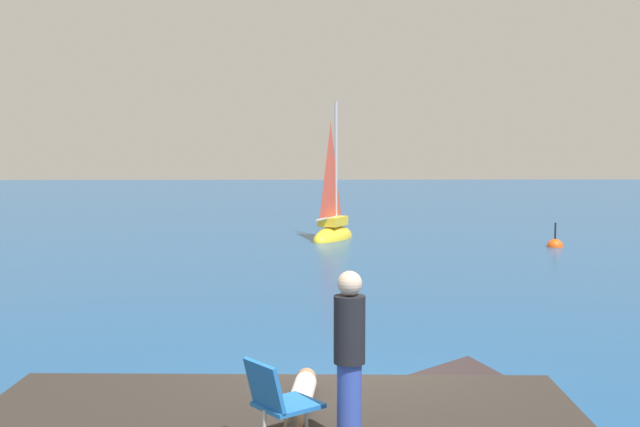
{
  "coord_description": "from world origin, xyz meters",
  "views": [
    {
      "loc": [
        -0.69,
        -9.93,
        3.34
      ],
      "look_at": [
        0.0,
        15.32,
        1.3
      ],
      "focal_mm": 43.74,
      "sensor_mm": 36.0,
      "label": 1
    }
  ],
  "objects_px": {
    "sailboat_near": "(333,231)",
    "person_sunbather": "(301,399)",
    "marker_buoy": "(555,247)",
    "person_standing": "(349,356)",
    "beach_chair": "(278,397)"
  },
  "relations": [
    {
      "from": "person_sunbather",
      "to": "marker_buoy",
      "type": "relative_size",
      "value": 1.56
    },
    {
      "from": "sailboat_near",
      "to": "person_standing",
      "type": "distance_m",
      "value": 22.59
    },
    {
      "from": "sailboat_near",
      "to": "person_sunbather",
      "type": "xyz_separation_m",
      "value": [
        -1.28,
        -21.44,
        0.48
      ]
    },
    {
      "from": "person_standing",
      "to": "beach_chair",
      "type": "xyz_separation_m",
      "value": [
        -0.64,
        0.16,
        -0.42
      ]
    },
    {
      "from": "person_sunbather",
      "to": "marker_buoy",
      "type": "height_order",
      "value": "person_sunbather"
    },
    {
      "from": "marker_buoy",
      "to": "sailboat_near",
      "type": "bearing_deg",
      "value": 161.36
    },
    {
      "from": "sailboat_near",
      "to": "person_sunbather",
      "type": "relative_size",
      "value": 3.24
    },
    {
      "from": "sailboat_near",
      "to": "person_sunbather",
      "type": "bearing_deg",
      "value": -158.58
    },
    {
      "from": "sailboat_near",
      "to": "person_sunbather",
      "type": "height_order",
      "value": "sailboat_near"
    },
    {
      "from": "person_sunbather",
      "to": "beach_chair",
      "type": "height_order",
      "value": "beach_chair"
    },
    {
      "from": "beach_chair",
      "to": "person_standing",
      "type": "bearing_deg",
      "value": -50.7
    },
    {
      "from": "sailboat_near",
      "to": "person_standing",
      "type": "height_order",
      "value": "sailboat_near"
    },
    {
      "from": "sailboat_near",
      "to": "beach_chair",
      "type": "height_order",
      "value": "sailboat_near"
    },
    {
      "from": "person_standing",
      "to": "marker_buoy",
      "type": "height_order",
      "value": "person_standing"
    },
    {
      "from": "person_standing",
      "to": "beach_chair",
      "type": "relative_size",
      "value": 2.03
    }
  ]
}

